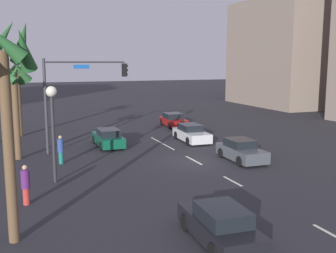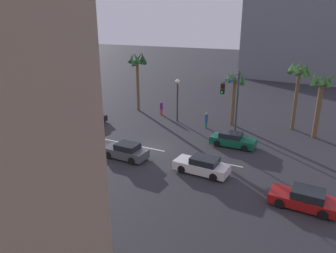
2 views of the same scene
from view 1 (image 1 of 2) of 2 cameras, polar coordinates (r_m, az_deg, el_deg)
The scene contains 19 objects.
ground_plane at distance 26.15m, azimuth 3.88°, elevation -4.93°, with size 220.00×220.00×0.00m, color #28282D.
lane_stripe_1 at distance 16.58m, azimuth 22.36°, elevation -14.05°, with size 2.05×0.14×0.01m, color silver.
lane_stripe_2 at distance 22.08m, azimuth 9.15°, elevation -7.66°, with size 1.93×0.14×0.01m, color silver.
lane_stripe_3 at distance 26.34m, azimuth 3.67°, elevation -4.81°, with size 2.46×0.14×0.01m, color silver.
lane_stripe_4 at distance 30.47m, azimuth 0.04°, elevation -2.87°, with size 2.41×0.14×0.01m, color silver.
lane_stripe_5 at distance 32.96m, azimuth -1.67°, elevation -1.95°, with size 2.55×0.14×0.01m, color silver.
car_0 at distance 26.54m, azimuth 10.36°, elevation -3.42°, with size 4.05×1.95×1.39m.
car_1 at distance 40.05m, azimuth 0.80°, elevation 0.90°, with size 4.21×2.07×1.31m.
car_2 at distance 32.49m, azimuth 3.33°, elevation -1.00°, with size 4.44×1.99×1.37m.
car_4 at distance 14.74m, azimuth 7.37°, elevation -13.73°, with size 4.25×1.94×1.38m.
car_5 at distance 30.88m, azimuth -8.50°, elevation -1.63°, with size 4.28×1.82×1.35m.
traffic_signal at distance 29.00m, azimuth -13.16°, elevation 5.27°, with size 0.33×6.01×6.59m.
streetlamp at distance 21.68m, azimuth -16.10°, elevation 1.70°, with size 0.56×0.56×5.12m.
pedestrian_0 at distance 26.11m, azimuth -14.99°, elevation -3.11°, with size 0.55×0.55×1.81m.
pedestrian_1 at distance 19.20m, azimuth -19.56°, elevation -7.70°, with size 0.56×0.56×1.83m.
palm_tree_1 at distance 27.77m, azimuth -20.98°, elevation 5.24°, with size 2.31×2.32×6.42m.
palm_tree_2 at distance 14.64m, azimuth -22.47°, elevation 7.28°, with size 2.46×2.60×7.93m.
palm_tree_3 at distance 36.57m, azimuth -20.81°, elevation 6.36°, with size 2.37×2.47×6.94m.
building_0 at distance 63.45m, azimuth 17.48°, elevation 9.88°, with size 16.72×13.65×15.27m, color gray.
Camera 1 is at (-22.96, 10.78, 6.34)m, focal length 42.95 mm.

